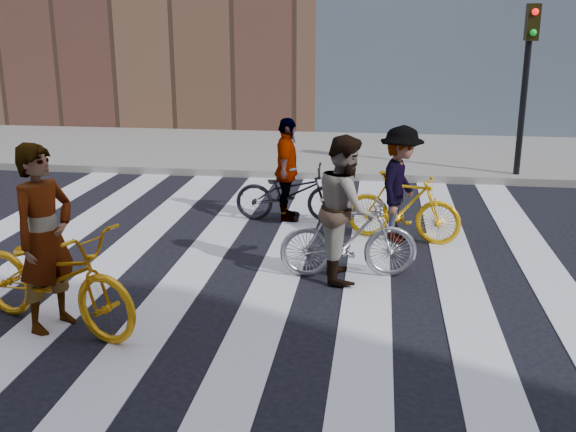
% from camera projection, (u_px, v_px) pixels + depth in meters
% --- Properties ---
extents(ground, '(100.00, 100.00, 0.00)m').
position_uv_depth(ground, '(238.00, 267.00, 8.61)').
color(ground, black).
rests_on(ground, ground).
extents(sidewalk_far, '(100.00, 5.00, 0.15)m').
position_uv_depth(sidewalk_far, '(304.00, 152.00, 15.72)').
color(sidewalk_far, gray).
rests_on(sidewalk_far, ground).
extents(zebra_crosswalk, '(8.25, 10.00, 0.01)m').
position_uv_depth(zebra_crosswalk, '(238.00, 267.00, 8.60)').
color(zebra_crosswalk, silver).
rests_on(zebra_crosswalk, ground).
extents(traffic_signal, '(0.22, 0.42, 3.33)m').
position_uv_depth(traffic_signal, '(528.00, 63.00, 12.46)').
color(traffic_signal, black).
rests_on(traffic_signal, ground).
extents(bike_yellow_left, '(2.24, 1.44, 1.11)m').
position_uv_depth(bike_yellow_left, '(54.00, 277.00, 6.77)').
color(bike_yellow_left, orange).
rests_on(bike_yellow_left, ground).
extents(bike_silver_mid, '(1.72, 0.70, 1.00)m').
position_uv_depth(bike_silver_mid, '(349.00, 238.00, 8.14)').
color(bike_silver_mid, '#9C9EA5').
rests_on(bike_silver_mid, ground).
extents(bike_yellow_right, '(1.72, 0.88, 0.99)m').
position_uv_depth(bike_yellow_right, '(403.00, 207.00, 9.51)').
color(bike_yellow_right, '#FFB60E').
rests_on(bike_yellow_right, ground).
extents(bike_dark_rear, '(1.72, 0.66, 0.89)m').
position_uv_depth(bike_dark_rear, '(290.00, 193.00, 10.50)').
color(bike_dark_rear, black).
rests_on(bike_dark_rear, ground).
extents(rider_left, '(0.68, 0.82, 1.92)m').
position_uv_depth(rider_left, '(45.00, 238.00, 6.66)').
color(rider_left, slate).
rests_on(rider_left, ground).
extents(rider_mid, '(0.78, 0.94, 1.76)m').
position_uv_depth(rider_mid, '(345.00, 208.00, 8.04)').
color(rider_mid, slate).
rests_on(rider_mid, ground).
extents(rider_right, '(0.87, 1.19, 1.65)m').
position_uv_depth(rider_right, '(400.00, 184.00, 9.42)').
color(rider_right, slate).
rests_on(rider_right, ground).
extents(rider_rear, '(0.43, 0.96, 1.62)m').
position_uv_depth(rider_rear, '(287.00, 170.00, 10.40)').
color(rider_rear, slate).
rests_on(rider_rear, ground).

